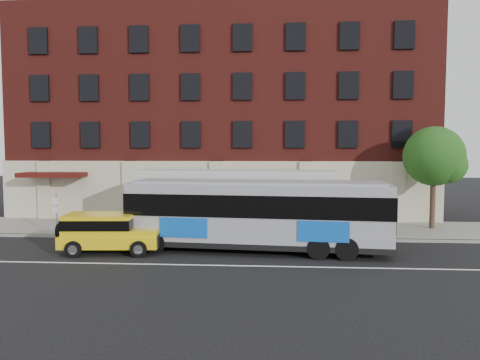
# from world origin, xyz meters

# --- Properties ---
(ground) EXTENTS (120.00, 120.00, 0.00)m
(ground) POSITION_xyz_m (0.00, 0.00, 0.00)
(ground) COLOR black
(ground) RESTS_ON ground
(sidewalk) EXTENTS (60.00, 6.00, 0.15)m
(sidewalk) POSITION_xyz_m (0.00, 9.00, 0.07)
(sidewalk) COLOR gray
(sidewalk) RESTS_ON ground
(kerb) EXTENTS (60.00, 0.25, 0.15)m
(kerb) POSITION_xyz_m (0.00, 6.00, 0.07)
(kerb) COLOR gray
(kerb) RESTS_ON ground
(lane_line) EXTENTS (60.00, 0.12, 0.01)m
(lane_line) POSITION_xyz_m (0.00, 0.50, 0.01)
(lane_line) COLOR white
(lane_line) RESTS_ON ground
(building) EXTENTS (30.00, 12.10, 15.00)m
(building) POSITION_xyz_m (-0.01, 16.92, 7.58)
(building) COLOR #5D1B16
(building) RESTS_ON sidewalk
(sign_pole) EXTENTS (0.30, 0.20, 2.50)m
(sign_pole) POSITION_xyz_m (-8.50, 6.15, 1.45)
(sign_pole) COLOR gray
(sign_pole) RESTS_ON ground
(street_tree) EXTENTS (3.60, 3.60, 6.20)m
(street_tree) POSITION_xyz_m (13.54, 9.48, 4.41)
(street_tree) COLOR #36281B
(street_tree) RESTS_ON sidewalk
(city_bus) EXTENTS (12.81, 3.81, 3.46)m
(city_bus) POSITION_xyz_m (3.01, 3.30, 1.91)
(city_bus) COLOR #95959F
(city_bus) RESTS_ON ground
(yellow_suv) EXTENTS (5.02, 2.45, 1.89)m
(yellow_suv) POSITION_xyz_m (-4.23, 2.51, 1.08)
(yellow_suv) COLOR yellow
(yellow_suv) RESTS_ON ground
(shipping_container) EXTENTS (11.49, 3.19, 3.78)m
(shipping_container) POSITION_xyz_m (1.60, 7.00, 1.87)
(shipping_container) COLOR black
(shipping_container) RESTS_ON ground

